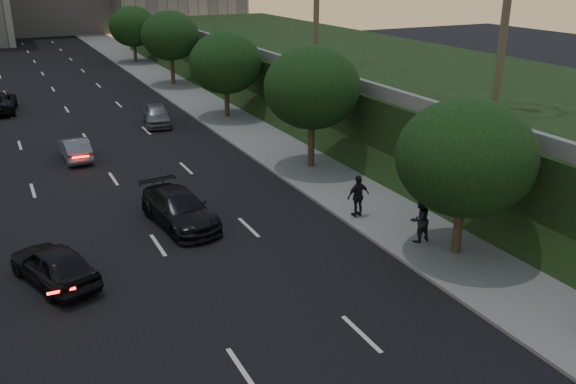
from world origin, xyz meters
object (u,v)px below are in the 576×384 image
sedan_near_right (179,209)px  pedestrian_b (420,220)px  sedan_near_left (54,265)px  pedestrian_c (358,196)px  sedan_far_right (157,115)px  sedan_mid_left (75,149)px

sedan_near_right → pedestrian_b: bearing=-44.5°
sedan_near_left → pedestrian_c: pedestrian_c is taller
sedan_near_left → sedan_near_right: sedan_near_right is taller
sedan_near_left → sedan_near_right: size_ratio=0.85×
sedan_far_right → pedestrian_b: 24.27m
pedestrian_b → pedestrian_c: size_ratio=1.00×
sedan_mid_left → pedestrian_b: bearing=119.3°
sedan_near_left → sedan_near_right: bearing=-170.4°
sedan_near_left → sedan_mid_left: bearing=-120.2°
sedan_near_right → sedan_far_right: 17.99m
pedestrian_c → pedestrian_b: bearing=100.6°
sedan_mid_left → sedan_near_right: size_ratio=0.77×
sedan_near_left → pedestrian_b: pedestrian_b is taller
sedan_mid_left → pedestrian_c: (10.02, -14.70, 0.45)m
sedan_near_right → pedestrian_c: bearing=-28.5°
sedan_far_right → pedestrian_c: (3.66, -20.51, 0.36)m
sedan_near_left → pedestrian_c: (12.87, 0.16, 0.36)m
sedan_near_left → sedan_far_right: 22.63m
sedan_far_right → pedestrian_b: (4.45, -23.85, 0.36)m
sedan_mid_left → pedestrian_b: pedestrian_b is taller
sedan_near_left → sedan_mid_left: (2.86, 14.85, -0.09)m
sedan_near_left → sedan_near_right: (5.54, 3.06, 0.00)m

